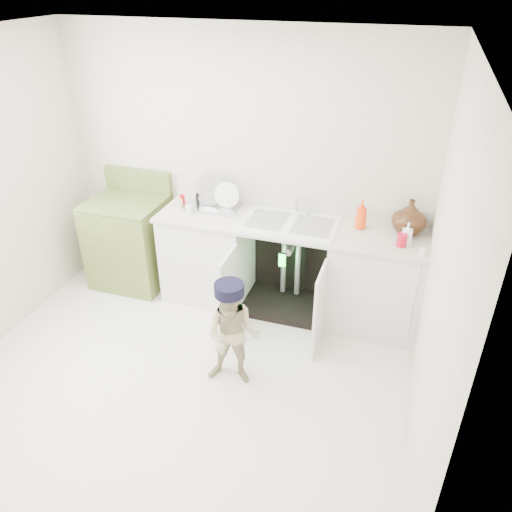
# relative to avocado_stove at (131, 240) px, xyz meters

# --- Properties ---
(ground) EXTENTS (3.50, 3.50, 0.00)m
(ground) POSITION_rel_avocado_stove_xyz_m (1.10, -1.18, -0.46)
(ground) COLOR silver
(ground) RESTS_ON ground
(room_shell) EXTENTS (6.00, 5.50, 1.26)m
(room_shell) POSITION_rel_avocado_stove_xyz_m (1.10, -1.18, 0.79)
(room_shell) COLOR beige
(room_shell) RESTS_ON ground
(counter_run) EXTENTS (2.44, 1.02, 1.20)m
(counter_run) POSITION_rel_avocado_stove_xyz_m (1.67, 0.03, 0.01)
(counter_run) COLOR white
(counter_run) RESTS_ON ground
(avocado_stove) EXTENTS (0.72, 0.65, 1.12)m
(avocado_stove) POSITION_rel_avocado_stove_xyz_m (0.00, 0.00, 0.00)
(avocado_stove) COLOR olive
(avocado_stove) RESTS_ON ground
(repair_worker) EXTENTS (0.47, 0.95, 0.90)m
(repair_worker) POSITION_rel_avocado_stove_xyz_m (1.51, -1.07, -0.01)
(repair_worker) COLOR tan
(repair_worker) RESTS_ON ground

